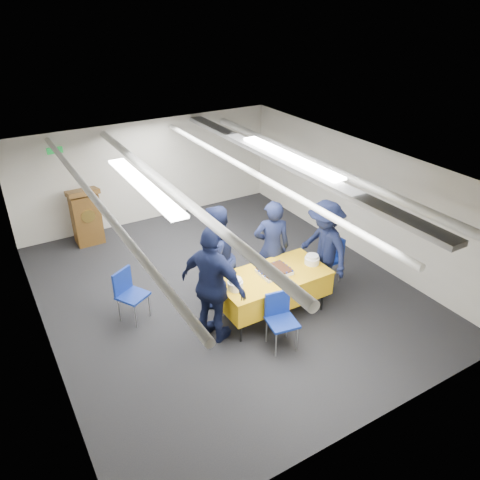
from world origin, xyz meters
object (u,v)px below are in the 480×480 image
at_px(sailor_a, 272,248).
at_px(sheet_cake, 274,271).
at_px(podium, 86,216).
at_px(serving_table, 272,285).
at_px(chair_left, 128,290).
at_px(chair_right, 331,254).
at_px(sailor_c, 213,286).
at_px(sailor_b, 215,258).
at_px(chair_near, 280,315).
at_px(sailor_d, 324,247).

bearing_deg(sailor_a, sheet_cake, 84.06).
height_order(sheet_cake, podium, podium).
bearing_deg(serving_table, chair_left, 151.62).
distance_m(sheet_cake, chair_right, 1.54).
bearing_deg(sailor_c, chair_right, -109.12).
distance_m(serving_table, chair_left, 2.31).
height_order(serving_table, sailor_b, sailor_b).
xyz_separation_m(chair_near, sailor_d, (1.48, 0.83, 0.32)).
xyz_separation_m(sailor_b, sailor_c, (-0.44, -0.78, 0.05)).
height_order(podium, sailor_c, sailor_c).
bearing_deg(sailor_b, sheet_cake, 117.14).
bearing_deg(sailor_d, serving_table, -82.04).
distance_m(chair_left, sailor_b, 1.49).
height_order(sheet_cake, sailor_d, sailor_d).
distance_m(podium, sailor_b, 3.58).
bearing_deg(sailor_b, chair_left, -31.08).
bearing_deg(chair_left, sailor_b, -14.63).
relative_size(chair_right, sailor_c, 0.46).
bearing_deg(chair_right, sailor_c, -171.78).
bearing_deg(sailor_a, chair_right, -168.38).
bearing_deg(sailor_c, sailor_b, -56.96).
relative_size(serving_table, chair_left, 2.09).
relative_size(podium, chair_near, 1.44).
xyz_separation_m(sailor_b, sailor_d, (1.82, -0.57, -0.05)).
relative_size(podium, sailor_a, 0.72).
xyz_separation_m(sheet_cake, podium, (-1.97, 4.05, -0.20)).
xyz_separation_m(chair_near, chair_right, (1.83, 1.00, 0.00)).
xyz_separation_m(podium, sailor_b, (1.29, -3.32, 0.29)).
height_order(sailor_a, sailor_d, sailor_a).
bearing_deg(chair_near, sheet_cake, 62.54).
bearing_deg(chair_right, sailor_b, 169.57).
xyz_separation_m(podium, sailor_d, (3.11, -3.90, 0.24)).
height_order(podium, chair_right, podium).
xyz_separation_m(serving_table, sailor_a, (0.38, 0.59, 0.31)).
bearing_deg(chair_right, chair_left, 167.91).
height_order(chair_left, sailor_c, sailor_c).
bearing_deg(podium, chair_left, -92.01).
bearing_deg(podium, chair_right, -47.13).
bearing_deg(chair_near, sailor_c, 141.17).
height_order(chair_right, sailor_c, sailor_c).
height_order(sheet_cake, sailor_c, sailor_c).
bearing_deg(serving_table, chair_near, -114.82).
distance_m(chair_left, sailor_a, 2.49).
bearing_deg(serving_table, podium, 115.43).
distance_m(chair_right, sailor_d, 0.51).
relative_size(sheet_cake, sailor_c, 0.27).
bearing_deg(podium, sailor_a, -56.31).
distance_m(serving_table, podium, 4.49).
bearing_deg(serving_table, sailor_d, 7.80).
distance_m(serving_table, sailor_a, 0.77).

